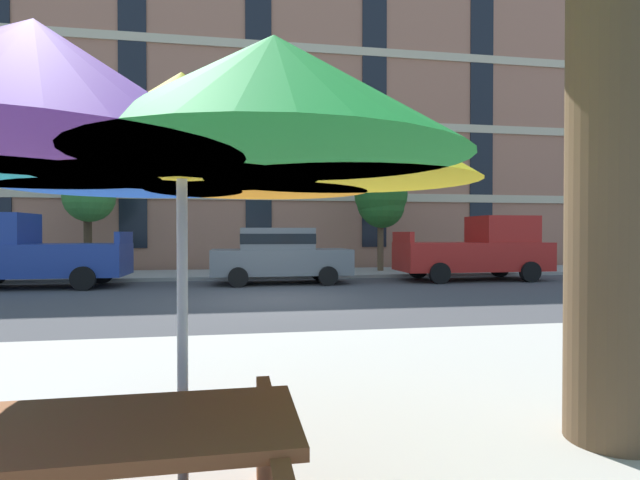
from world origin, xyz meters
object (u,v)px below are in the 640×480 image
object	(u,v)px
street_tree_left	(89,189)
patio_umbrella	(182,132)
sedan_gray	(280,254)
pickup_red	(478,250)
street_tree_middle	(380,199)
pickup_blue	(27,253)

from	to	relation	value
street_tree_left	patio_umbrella	bearing A→B (deg)	-72.42
sedan_gray	pickup_red	world-z (taller)	pickup_red
pickup_red	street_tree_middle	xyz separation A→B (m)	(-2.59, 2.98, 1.95)
pickup_blue	sedan_gray	world-z (taller)	pickup_blue
street_tree_left	street_tree_middle	size ratio (longest dim) A/B	1.06
sedan_gray	pickup_blue	bearing A→B (deg)	180.00
sedan_gray	pickup_red	distance (m)	6.84
pickup_blue	pickup_red	bearing A→B (deg)	0.00
street_tree_middle	sedan_gray	bearing A→B (deg)	-144.91
street_tree_left	pickup_red	bearing A→B (deg)	-14.17
pickup_red	street_tree_left	distance (m)	14.15
street_tree_left	patio_umbrella	size ratio (longest dim) A/B	1.31
street_tree_left	street_tree_middle	world-z (taller)	street_tree_left
sedan_gray	patio_umbrella	size ratio (longest dim) A/B	1.30
street_tree_middle	pickup_blue	bearing A→B (deg)	-165.69
sedan_gray	street_tree_left	size ratio (longest dim) A/B	0.99
pickup_red	street_tree_left	size ratio (longest dim) A/B	1.15
patio_umbrella	street_tree_middle	bearing A→B (deg)	69.55
street_tree_middle	patio_umbrella	xyz separation A→B (m)	(-5.85, -15.68, -0.80)
pickup_red	pickup_blue	bearing A→B (deg)	180.00
pickup_red	patio_umbrella	bearing A→B (deg)	-123.61
pickup_red	patio_umbrella	size ratio (longest dim) A/B	1.50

